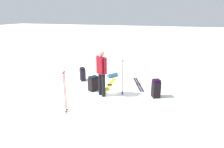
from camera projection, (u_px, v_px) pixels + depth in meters
ground_plane at (112, 91)px, 7.67m from camera, size 80.00×80.00×0.00m
skier_standing at (102, 71)px, 6.97m from camera, size 0.37×0.49×1.70m
ski_pair_near at (110, 85)px, 8.25m from camera, size 1.82×0.31×0.05m
ski_pair_far at (138, 84)px, 8.39m from camera, size 1.67×0.78×0.05m
backpack_large_dark at (83, 74)px, 8.80m from camera, size 0.40×0.37×0.59m
backpack_bright at (94, 84)px, 7.65m from camera, size 0.45×0.42×0.58m
backpack_small_spare at (156, 89)px, 7.03m from camera, size 0.38×0.37×0.67m
ski_poles_planted_near at (65, 90)px, 5.79m from camera, size 0.20×0.11×1.32m
ski_poles_planted_far at (123, 76)px, 7.16m from camera, size 0.16×0.10×1.32m
sleeping_mat_rolled at (113, 75)px, 9.32m from camera, size 0.56×0.45×0.18m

